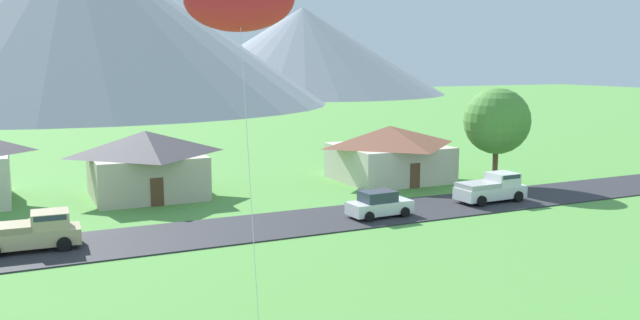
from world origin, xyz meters
name	(u,v)px	position (x,y,z in m)	size (l,w,h in m)	color
road_strip	(198,234)	(0.00, 27.94, 0.04)	(160.00, 6.29, 0.08)	#2D2D33
mountain_central_ridge	(303,51)	(70.46, 174.46, 12.85)	(85.02, 85.02, 25.70)	#8E939E
mountain_far_west_ridge	(76,19)	(4.38, 150.88, 19.32)	(113.00, 113.00, 38.64)	#8E939E
house_leftmost	(146,163)	(-0.62, 40.24, 2.55)	(8.46, 8.04, 4.93)	beige
house_left_center	(389,152)	(19.24, 38.37, 2.40)	(9.17, 8.56, 4.63)	beige
tree_near_left	(497,121)	(25.96, 32.89, 5.22)	(5.35, 5.35, 7.91)	brown
parked_car_white_west_end	(379,204)	(11.73, 27.11, 0.87)	(4.28, 2.23, 1.68)	white
pickup_truck_sand_west_side	(31,232)	(-8.84, 28.43, 1.06)	(5.27, 2.46, 1.99)	#C6B284
pickup_truck_white_east_side	(492,188)	(21.37, 27.69, 1.06)	(5.29, 2.51, 1.99)	white
kite_flyer_with_kite	(239,0)	(-2.11, 12.96, 12.12)	(4.19, 6.60, 13.42)	navy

